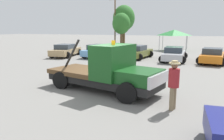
{
  "coord_description": "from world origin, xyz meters",
  "views": [
    {
      "loc": [
        4.14,
        -9.81,
        3.08
      ],
      "look_at": [
        0.5,
        0.0,
        1.05
      ],
      "focal_mm": 35.0,
      "sensor_mm": 36.0,
      "label": 1
    }
  ],
  "objects_px": {
    "person_near_truck": "(174,81)",
    "parked_car_silver": "(174,54)",
    "canopy_tent_green": "(174,33)",
    "parked_car_orange": "(212,56)",
    "utility_pole": "(115,18)",
    "parked_car_olive": "(137,52)",
    "traffic_cone": "(120,72)",
    "tree_left": "(121,24)",
    "tree_center": "(124,18)",
    "tow_truck": "(109,72)",
    "parked_car_skyblue": "(98,51)",
    "parked_car_tan": "(66,50)"
  },
  "relations": [
    {
      "from": "person_near_truck",
      "to": "parked_car_silver",
      "type": "bearing_deg",
      "value": 111.86
    },
    {
      "from": "tree_center",
      "to": "utility_pole",
      "type": "distance_m",
      "value": 1.95
    },
    {
      "from": "person_near_truck",
      "to": "parked_car_silver",
      "type": "xyz_separation_m",
      "value": [
        -1.04,
        12.94,
        -0.47
      ]
    },
    {
      "from": "parked_car_silver",
      "to": "canopy_tent_green",
      "type": "xyz_separation_m",
      "value": [
        -0.91,
        10.08,
        1.78
      ]
    },
    {
      "from": "tow_truck",
      "to": "parked_car_olive",
      "type": "distance_m",
      "value": 12.1
    },
    {
      "from": "tow_truck",
      "to": "parked_car_skyblue",
      "type": "distance_m",
      "value": 13.01
    },
    {
      "from": "person_near_truck",
      "to": "parked_car_orange",
      "type": "xyz_separation_m",
      "value": [
        2.25,
        12.84,
        -0.47
      ]
    },
    {
      "from": "parked_car_silver",
      "to": "tree_left",
      "type": "distance_m",
      "value": 19.47
    },
    {
      "from": "tree_center",
      "to": "traffic_cone",
      "type": "distance_m",
      "value": 27.74
    },
    {
      "from": "parked_car_tan",
      "to": "parked_car_silver",
      "type": "bearing_deg",
      "value": -94.74
    },
    {
      "from": "parked_car_silver",
      "to": "tree_left",
      "type": "relative_size",
      "value": 0.85
    },
    {
      "from": "tree_left",
      "to": "parked_car_skyblue",
      "type": "bearing_deg",
      "value": -80.72
    },
    {
      "from": "tow_truck",
      "to": "utility_pole",
      "type": "bearing_deg",
      "value": 123.77
    },
    {
      "from": "parked_car_silver",
      "to": "parked_car_orange",
      "type": "height_order",
      "value": "same"
    },
    {
      "from": "parked_car_orange",
      "to": "tree_left",
      "type": "bearing_deg",
      "value": 48.21
    },
    {
      "from": "tow_truck",
      "to": "parked_car_olive",
      "type": "bearing_deg",
      "value": 112.07
    },
    {
      "from": "person_near_truck",
      "to": "parked_car_olive",
      "type": "relative_size",
      "value": 0.41
    },
    {
      "from": "utility_pole",
      "to": "parked_car_orange",
      "type": "bearing_deg",
      "value": -47.93
    },
    {
      "from": "parked_car_olive",
      "to": "canopy_tent_green",
      "type": "distance_m",
      "value": 10.09
    },
    {
      "from": "person_near_truck",
      "to": "traffic_cone",
      "type": "xyz_separation_m",
      "value": [
        -3.74,
        4.96,
        -0.86
      ]
    },
    {
      "from": "parked_car_tan",
      "to": "parked_car_orange",
      "type": "bearing_deg",
      "value": -95.83
    },
    {
      "from": "parked_car_skyblue",
      "to": "traffic_cone",
      "type": "distance_m",
      "value": 9.7
    },
    {
      "from": "parked_car_skyblue",
      "to": "tree_center",
      "type": "relative_size",
      "value": 0.67
    },
    {
      "from": "parked_car_orange",
      "to": "tree_left",
      "type": "relative_size",
      "value": 0.84
    },
    {
      "from": "parked_car_silver",
      "to": "tree_center",
      "type": "xyz_separation_m",
      "value": [
        -10.64,
        18.2,
        4.16
      ]
    },
    {
      "from": "parked_car_silver",
      "to": "parked_car_orange",
      "type": "bearing_deg",
      "value": -91.13
    },
    {
      "from": "person_near_truck",
      "to": "parked_car_silver",
      "type": "height_order",
      "value": "person_near_truck"
    },
    {
      "from": "parked_car_skyblue",
      "to": "utility_pole",
      "type": "relative_size",
      "value": 0.53
    },
    {
      "from": "traffic_cone",
      "to": "parked_car_tan",
      "type": "bearing_deg",
      "value": 139.82
    },
    {
      "from": "person_near_truck",
      "to": "traffic_cone",
      "type": "distance_m",
      "value": 6.27
    },
    {
      "from": "canopy_tent_green",
      "to": "tree_center",
      "type": "distance_m",
      "value": 12.9
    },
    {
      "from": "parked_car_olive",
      "to": "parked_car_silver",
      "type": "height_order",
      "value": "same"
    },
    {
      "from": "canopy_tent_green",
      "to": "parked_car_skyblue",
      "type": "bearing_deg",
      "value": -125.18
    },
    {
      "from": "canopy_tent_green",
      "to": "utility_pole",
      "type": "xyz_separation_m",
      "value": [
        -10.9,
        6.56,
        2.39
      ]
    },
    {
      "from": "tow_truck",
      "to": "parked_car_orange",
      "type": "height_order",
      "value": "tow_truck"
    },
    {
      "from": "person_near_truck",
      "to": "parked_car_silver",
      "type": "relative_size",
      "value": 0.39
    },
    {
      "from": "parked_car_silver",
      "to": "utility_pole",
      "type": "height_order",
      "value": "utility_pole"
    },
    {
      "from": "tow_truck",
      "to": "parked_car_olive",
      "type": "height_order",
      "value": "tow_truck"
    },
    {
      "from": "canopy_tent_green",
      "to": "utility_pole",
      "type": "distance_m",
      "value": 12.95
    },
    {
      "from": "parked_car_olive",
      "to": "tree_center",
      "type": "xyz_separation_m",
      "value": [
        -6.96,
        17.66,
        4.16
      ]
    },
    {
      "from": "parked_car_olive",
      "to": "parked_car_orange",
      "type": "distance_m",
      "value": 7.0
    },
    {
      "from": "person_near_truck",
      "to": "canopy_tent_green",
      "type": "height_order",
      "value": "canopy_tent_green"
    },
    {
      "from": "utility_pole",
      "to": "tow_truck",
      "type": "bearing_deg",
      "value": -71.01
    },
    {
      "from": "parked_car_tan",
      "to": "parked_car_olive",
      "type": "xyz_separation_m",
      "value": [
        7.72,
        1.17,
        -0.0
      ]
    },
    {
      "from": "parked_car_olive",
      "to": "tree_left",
      "type": "height_order",
      "value": "tree_left"
    },
    {
      "from": "person_near_truck",
      "to": "parked_car_silver",
      "type": "distance_m",
      "value": 12.99
    },
    {
      "from": "tow_truck",
      "to": "parked_car_orange",
      "type": "xyz_separation_m",
      "value": [
        5.44,
        11.36,
        -0.32
      ]
    },
    {
      "from": "canopy_tent_green",
      "to": "tree_left",
      "type": "relative_size",
      "value": 0.61
    },
    {
      "from": "tow_truck",
      "to": "parked_car_skyblue",
      "type": "relative_size",
      "value": 1.31
    },
    {
      "from": "parked_car_skyblue",
      "to": "parked_car_olive",
      "type": "height_order",
      "value": "same"
    }
  ]
}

